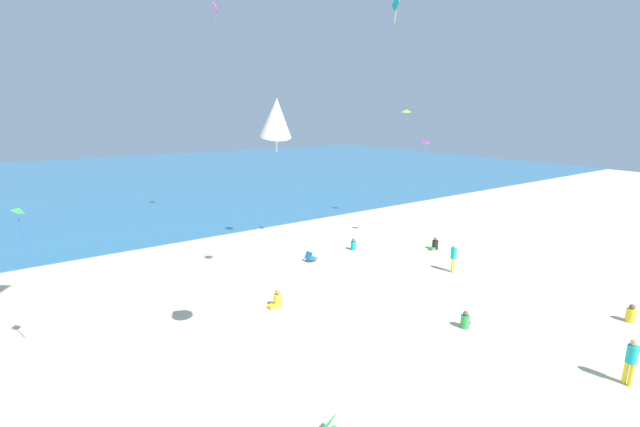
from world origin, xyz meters
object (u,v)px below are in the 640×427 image
object	(u,v)px
kite_lime	(406,111)
kite_white	(276,118)
person_5	(277,301)
kite_magenta	(215,7)
person_2	(354,246)
person_6	(631,359)
kite_green	(20,212)
person_0	(632,315)
kite_teal	(396,5)
person_3	(454,256)
person_4	(435,245)
person_8	(465,321)
kite_purple	(426,142)
beach_chair_mid_beach	(310,257)

from	to	relation	value
kite_lime	kite_white	xyz separation A→B (m)	(-16.60, -11.42, -0.30)
person_5	kite_magenta	world-z (taller)	kite_magenta
person_5	person_2	bearing A→B (deg)	-151.22
person_6	kite_green	size ratio (longest dim) A/B	1.02
person_0	kite_green	size ratio (longest dim) A/B	0.50
kite_teal	kite_green	distance (m)	16.85
person_3	person_5	size ratio (longest dim) A/B	1.94
person_4	person_8	bearing A→B (deg)	49.39
person_5	kite_purple	size ratio (longest dim) A/B	0.74
person_0	kite_purple	distance (m)	12.90
beach_chair_mid_beach	person_5	distance (m)	5.56
kite_green	kite_white	size ratio (longest dim) A/B	1.00
person_2	person_5	xyz separation A→B (m)	(-7.34, -3.94, 0.02)
person_2	beach_chair_mid_beach	bearing A→B (deg)	-166.68
kite_white	person_6	bearing A→B (deg)	-34.67
person_6	kite_magenta	size ratio (longest dim) A/B	0.91
person_2	kite_teal	xyz separation A→B (m)	(-0.29, -2.98, 12.40)
kite_magenta	person_2	bearing A→B (deg)	-64.61
person_0	person_8	xyz separation A→B (m)	(-5.63, 3.38, -0.01)
person_8	kite_white	xyz separation A→B (m)	(-7.31, 0.97, 7.45)
person_6	person_0	bearing A→B (deg)	33.89
person_0	kite_green	xyz separation A→B (m)	(-18.61, 8.72, 4.91)
person_2	kite_purple	bearing A→B (deg)	-9.18
person_5	kite_green	bearing A→B (deg)	1.70
kite_green	kite_white	bearing A→B (deg)	-37.62
person_8	kite_purple	distance (m)	11.92
kite_lime	kite_white	distance (m)	20.15
kite_teal	kite_lime	distance (m)	10.43
beach_chair_mid_beach	person_6	bearing A→B (deg)	-86.72
person_0	person_3	size ratio (longest dim) A/B	0.49
person_0	person_2	world-z (taller)	person_0
person_0	person_4	bearing A→B (deg)	134.84
person_2	kite_lime	world-z (taller)	kite_lime
person_6	kite_teal	size ratio (longest dim) A/B	1.30
person_2	person_3	world-z (taller)	person_3
kite_lime	kite_green	bearing A→B (deg)	-162.43
person_0	person_3	xyz separation A→B (m)	(-1.39, 7.25, 0.58)
person_2	person_6	xyz separation A→B (m)	(-1.29, -14.27, 0.58)
beach_chair_mid_beach	kite_lime	size ratio (longest dim) A/B	0.64
person_2	person_4	size ratio (longest dim) A/B	0.95
person_5	kite_green	size ratio (longest dim) A/B	0.52
kite_green	person_0	bearing A→B (deg)	-25.11
person_0	person_4	size ratio (longest dim) A/B	0.97
person_2	person_6	size ratio (longest dim) A/B	0.48
person_3	kite_purple	bearing A→B (deg)	-54.68
person_6	kite_white	size ratio (longest dim) A/B	1.02
person_2	kite_white	world-z (taller)	kite_white
kite_magenta	kite_white	bearing A→B (deg)	-107.32
person_4	kite_purple	distance (m)	6.06
person_0	kite_green	bearing A→B (deg)	-156.24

